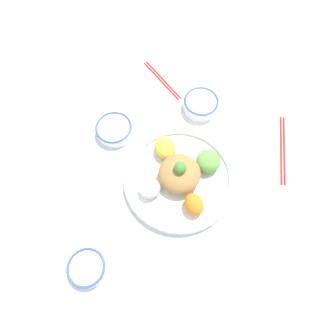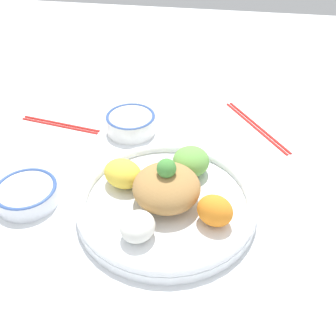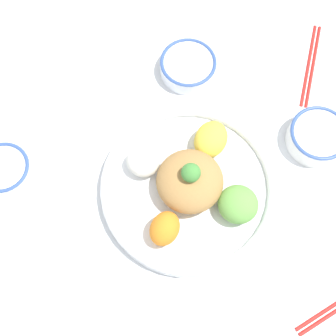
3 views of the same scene
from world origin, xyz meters
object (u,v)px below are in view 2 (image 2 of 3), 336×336
at_px(serving_spoon_main, 138,97).
at_px(sauce_bowl_dark, 131,122).
at_px(rice_bowl_blue, 27,193).
at_px(chopsticks_pair_near, 257,126).
at_px(chopsticks_pair_far, 60,124).
at_px(salad_platter, 167,197).

bearing_deg(serving_spoon_main, sauce_bowl_dark, -23.52).
xyz_separation_m(rice_bowl_blue, chopsticks_pair_near, (-0.33, 0.44, -0.02)).
bearing_deg(sauce_bowl_dark, rice_bowl_blue, -28.15).
relative_size(sauce_bowl_dark, chopsticks_pair_far, 0.56).
bearing_deg(salad_platter, sauce_bowl_dark, -152.79).
height_order(chopsticks_pair_far, serving_spoon_main, chopsticks_pair_far).
bearing_deg(salad_platter, chopsticks_pair_near, 150.43).
distance_m(sauce_bowl_dark, serving_spoon_main, 0.16).
relative_size(salad_platter, sauce_bowl_dark, 2.89).
bearing_deg(chopsticks_pair_far, serving_spoon_main, -125.44).
bearing_deg(serving_spoon_main, salad_platter, -10.66).
bearing_deg(serving_spoon_main, rice_bowl_blue, -46.75).
distance_m(chopsticks_pair_near, serving_spoon_main, 0.33).
xyz_separation_m(salad_platter, chopsticks_pair_far, (-0.24, -0.30, -0.02)).
height_order(salad_platter, sauce_bowl_dark, salad_platter).
distance_m(salad_platter, sauce_bowl_dark, 0.27).
relative_size(sauce_bowl_dark, chopsticks_pair_near, 0.55).
bearing_deg(sauce_bowl_dark, salad_platter, 27.21).
height_order(rice_bowl_blue, serving_spoon_main, rice_bowl_blue).
xyz_separation_m(salad_platter, sauce_bowl_dark, (-0.24, -0.12, -0.00)).
height_order(chopsticks_pair_near, serving_spoon_main, chopsticks_pair_near).
relative_size(rice_bowl_blue, serving_spoon_main, 0.89).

